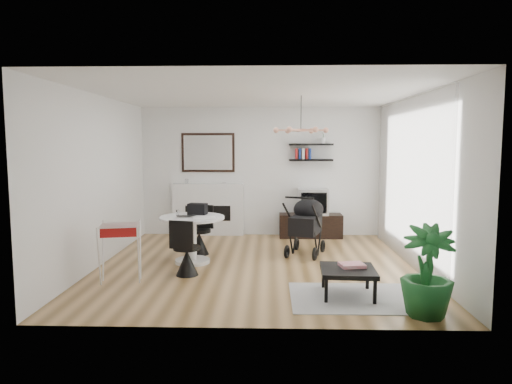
{
  "coord_description": "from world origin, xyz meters",
  "views": [
    {
      "loc": [
        0.2,
        -7.11,
        1.93
      ],
      "look_at": [
        -0.03,
        0.4,
        1.14
      ],
      "focal_mm": 32.0,
      "sensor_mm": 36.0,
      "label": 1
    }
  ],
  "objects_px": {
    "tv_console": "(310,226)",
    "stroller": "(306,228)",
    "fireplace": "(208,203)",
    "dining_table": "(192,232)",
    "potted_plant": "(427,271)",
    "drying_rack": "(120,251)",
    "crt_tv": "(313,201)",
    "coffee_table": "(348,271)"
  },
  "relations": [
    {
      "from": "stroller",
      "to": "coffee_table",
      "type": "relative_size",
      "value": 1.51
    },
    {
      "from": "tv_console",
      "to": "drying_rack",
      "type": "relative_size",
      "value": 1.56
    },
    {
      "from": "fireplace",
      "to": "crt_tv",
      "type": "relative_size",
      "value": 3.55
    },
    {
      "from": "drying_rack",
      "to": "fireplace",
      "type": "bearing_deg",
      "value": 64.5
    },
    {
      "from": "dining_table",
      "to": "potted_plant",
      "type": "distance_m",
      "value": 3.74
    },
    {
      "from": "crt_tv",
      "to": "potted_plant",
      "type": "distance_m",
      "value": 4.44
    },
    {
      "from": "fireplace",
      "to": "crt_tv",
      "type": "xyz_separation_m",
      "value": [
        2.19,
        -0.16,
        0.06
      ]
    },
    {
      "from": "fireplace",
      "to": "drying_rack",
      "type": "xyz_separation_m",
      "value": [
        -0.78,
        -3.36,
        -0.25
      ]
    },
    {
      "from": "fireplace",
      "to": "tv_console",
      "type": "height_order",
      "value": "fireplace"
    },
    {
      "from": "tv_console",
      "to": "dining_table",
      "type": "xyz_separation_m",
      "value": [
        -2.1,
        -2.14,
        0.26
      ]
    },
    {
      "from": "crt_tv",
      "to": "potted_plant",
      "type": "bearing_deg",
      "value": -78.69
    },
    {
      "from": "dining_table",
      "to": "potted_plant",
      "type": "bearing_deg",
      "value": -36.33
    },
    {
      "from": "fireplace",
      "to": "drying_rack",
      "type": "distance_m",
      "value": 3.46
    },
    {
      "from": "tv_console",
      "to": "stroller",
      "type": "distance_m",
      "value": 1.49
    },
    {
      "from": "fireplace",
      "to": "crt_tv",
      "type": "bearing_deg",
      "value": -4.24
    },
    {
      "from": "fireplace",
      "to": "drying_rack",
      "type": "bearing_deg",
      "value": -103.1
    },
    {
      "from": "drying_rack",
      "to": "stroller",
      "type": "xyz_separation_m",
      "value": [
        2.73,
        1.74,
        0.03
      ]
    },
    {
      "from": "fireplace",
      "to": "dining_table",
      "type": "xyz_separation_m",
      "value": [
        0.05,
        -2.3,
        -0.18
      ]
    },
    {
      "from": "tv_console",
      "to": "dining_table",
      "type": "distance_m",
      "value": 3.01
    },
    {
      "from": "drying_rack",
      "to": "stroller",
      "type": "height_order",
      "value": "stroller"
    },
    {
      "from": "fireplace",
      "to": "stroller",
      "type": "height_order",
      "value": "fireplace"
    },
    {
      "from": "coffee_table",
      "to": "potted_plant",
      "type": "relative_size",
      "value": 0.69
    },
    {
      "from": "tv_console",
      "to": "drying_rack",
      "type": "bearing_deg",
      "value": -132.5
    },
    {
      "from": "crt_tv",
      "to": "dining_table",
      "type": "bearing_deg",
      "value": -135.13
    },
    {
      "from": "crt_tv",
      "to": "stroller",
      "type": "bearing_deg",
      "value": -99.55
    },
    {
      "from": "dining_table",
      "to": "stroller",
      "type": "relative_size",
      "value": 0.96
    },
    {
      "from": "dining_table",
      "to": "drying_rack",
      "type": "distance_m",
      "value": 1.35
    },
    {
      "from": "stroller",
      "to": "coffee_table",
      "type": "xyz_separation_m",
      "value": [
        0.35,
        -2.24,
        -0.14
      ]
    },
    {
      "from": "tv_console",
      "to": "stroller",
      "type": "xyz_separation_m",
      "value": [
        -0.2,
        -1.46,
        0.22
      ]
    },
    {
      "from": "crt_tv",
      "to": "potted_plant",
      "type": "relative_size",
      "value": 0.59
    },
    {
      "from": "fireplace",
      "to": "potted_plant",
      "type": "relative_size",
      "value": 2.09
    },
    {
      "from": "coffee_table",
      "to": "potted_plant",
      "type": "height_order",
      "value": "potted_plant"
    },
    {
      "from": "tv_console",
      "to": "drying_rack",
      "type": "distance_m",
      "value": 4.34
    },
    {
      "from": "fireplace",
      "to": "coffee_table",
      "type": "bearing_deg",
      "value": -59.25
    },
    {
      "from": "fireplace",
      "to": "coffee_table",
      "type": "distance_m",
      "value": 4.51
    },
    {
      "from": "crt_tv",
      "to": "dining_table",
      "type": "height_order",
      "value": "crt_tv"
    },
    {
      "from": "fireplace",
      "to": "dining_table",
      "type": "distance_m",
      "value": 2.3
    },
    {
      "from": "dining_table",
      "to": "drying_rack",
      "type": "height_order",
      "value": "drying_rack"
    },
    {
      "from": "crt_tv",
      "to": "coffee_table",
      "type": "distance_m",
      "value": 3.72
    },
    {
      "from": "drying_rack",
      "to": "potted_plant",
      "type": "relative_size",
      "value": 0.8
    },
    {
      "from": "coffee_table",
      "to": "potted_plant",
      "type": "bearing_deg",
      "value": -40.49
    },
    {
      "from": "fireplace",
      "to": "crt_tv",
      "type": "height_order",
      "value": "fireplace"
    }
  ]
}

